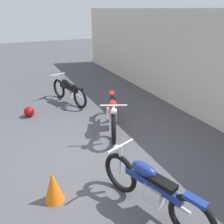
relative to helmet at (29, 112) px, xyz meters
name	(u,v)px	position (x,y,z in m)	size (l,w,h in m)	color
ground_plane	(81,157)	(2.61, 0.74, -0.15)	(40.00, 40.00, 0.00)	#47474C
building_wall	(223,72)	(2.61, 4.52, 1.31)	(18.00, 0.30, 2.91)	beige
helmet	(29,112)	(0.00, 0.00, 0.00)	(0.30, 0.30, 0.30)	maroon
traffic_cone	(53,187)	(3.58, -0.04, 0.13)	(0.32, 0.32, 0.55)	orange
motorcycle_red	(113,113)	(1.72, 1.89, 0.32)	(2.01, 1.03, 0.96)	black
motorcycle_blue	(151,188)	(4.42, 1.26, 0.29)	(1.95, 0.86, 0.91)	black
motorcycle_black	(69,91)	(-0.60, 1.36, 0.27)	(1.86, 0.79, 0.86)	black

